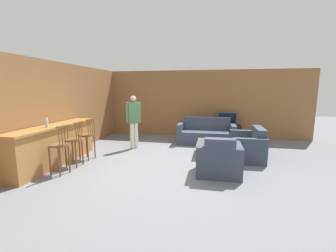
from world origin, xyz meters
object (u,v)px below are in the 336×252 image
object	(u,v)px
bar_chair_near	(59,149)
person_by_window	(134,119)
armchair_near	(219,160)
bottle	(47,122)
couch_far	(206,134)
book_on_table	(205,143)
coffee_table	(206,144)
tv_unit	(226,132)
bar_chair_mid	(74,143)
bar_chair_far	(87,138)
loveseat_right	(248,147)
tv	(227,118)

from	to	relation	value
bar_chair_near	person_by_window	bearing A→B (deg)	70.78
armchair_near	bottle	size ratio (longest dim) A/B	3.46
bottle	couch_far	bearing A→B (deg)	42.91
armchair_near	book_on_table	size ratio (longest dim) A/B	4.72
coffee_table	tv_unit	size ratio (longest dim) A/B	1.03
bar_chair_near	person_by_window	size ratio (longest dim) A/B	0.66
bar_chair_mid	book_on_table	size ratio (longest dim) A/B	5.49
bar_chair_far	tv_unit	bearing A→B (deg)	40.31
person_by_window	loveseat_right	bearing A→B (deg)	-6.78
bar_chair_mid	bottle	xyz separation A→B (m)	(-0.47, -0.29, 0.54)
coffee_table	person_by_window	world-z (taller)	person_by_window
bar_chair_near	bottle	bearing A→B (deg)	151.72
armchair_near	tv_unit	xyz separation A→B (m)	(0.36, 3.70, -0.05)
bar_chair_near	coffee_table	world-z (taller)	bar_chair_near
person_by_window	tv_unit	bearing A→B (deg)	32.95
couch_far	bottle	size ratio (longest dim) A/B	7.09
bar_chair_mid	coffee_table	world-z (taller)	bar_chair_mid
bar_chair_mid	tv_unit	world-z (taller)	bar_chair_mid
armchair_near	book_on_table	world-z (taller)	armchair_near
armchair_near	bottle	bearing A→B (deg)	-174.22
bar_chair_far	bottle	bearing A→B (deg)	-118.47
bar_chair_far	person_by_window	bearing A→B (deg)	57.09
tv_unit	person_by_window	distance (m)	3.58
coffee_table	tv	xyz separation A→B (m)	(0.67, 2.20, 0.48)
bar_chair_near	bar_chair_mid	world-z (taller)	same
couch_far	armchair_near	world-z (taller)	couch_far
loveseat_right	bar_chair_near	bearing A→B (deg)	-154.49
bar_chair_mid	coffee_table	distance (m)	3.53
loveseat_right	coffee_table	xyz separation A→B (m)	(-1.12, 0.12, 0.00)
bar_chair_mid	bottle	distance (m)	0.77
bar_chair_mid	loveseat_right	bearing A→B (deg)	19.24
couch_far	book_on_table	size ratio (longest dim) A/B	9.69
bar_chair_near	loveseat_right	xyz separation A→B (m)	(4.25, 2.03, -0.26)
loveseat_right	person_by_window	size ratio (longest dim) A/B	0.78
bar_chair_near	loveseat_right	world-z (taller)	bar_chair_near
tv_unit	book_on_table	distance (m)	2.43
bottle	tv_unit	bearing A→B (deg)	43.78
book_on_table	armchair_near	bearing A→B (deg)	-76.15
bar_chair_near	armchair_near	size ratio (longest dim) A/B	1.16
bar_chair_near	couch_far	xyz separation A→B (m)	(3.08, 3.56, -0.26)
armchair_near	coffee_table	bearing A→B (deg)	101.83
bar_chair_far	coffee_table	bearing A→B (deg)	18.07
bar_chair_far	person_by_window	world-z (taller)	person_by_window
couch_far	tv	bearing A→B (deg)	47.61
book_on_table	person_by_window	size ratio (longest dim) A/B	0.12
tv_unit	book_on_table	size ratio (longest dim) A/B	5.23
bar_chair_far	bar_chair_mid	bearing A→B (deg)	-89.98
bar_chair_mid	loveseat_right	world-z (taller)	bar_chair_mid
loveseat_right	book_on_table	world-z (taller)	loveseat_right
coffee_table	person_by_window	distance (m)	2.39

